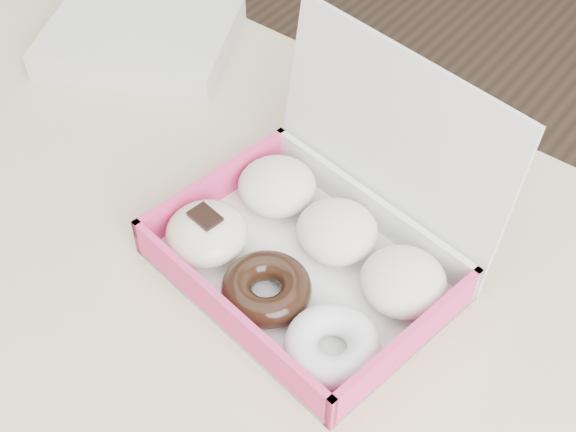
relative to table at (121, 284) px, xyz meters
The scene contains 3 objects.
table is the anchor object (origin of this frame).
donut_box 0.24m from the table, 28.28° to the left, with size 0.31×0.28×0.20m.
newspapers 0.35m from the table, 128.76° to the left, with size 0.24×0.19×0.04m, color silver.
Camera 1 is at (0.48, -0.32, 1.39)m, focal length 50.00 mm.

